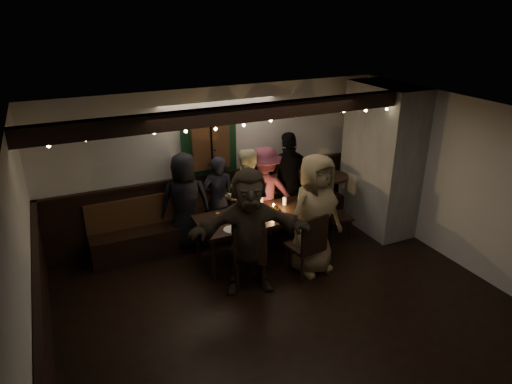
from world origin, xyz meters
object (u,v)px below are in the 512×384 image
person_a (185,202)px  high_top (330,194)px  person_g (315,215)px  person_d (264,192)px  person_e (289,182)px  chair_end (334,213)px  chair_near_right (309,243)px  chair_near_left (251,253)px  dining_table (261,218)px  person_b (218,200)px  person_c (246,196)px  person_f (249,231)px

person_a → high_top: bearing=-172.7°
person_a → person_g: person_g is taller
person_d → person_e: bearing=-163.4°
chair_end → person_e: (-0.49, 0.74, 0.39)m
chair_near_right → person_e: 1.68m
chair_near_left → high_top: size_ratio=1.02×
dining_table → chair_end: 1.38m
chair_near_left → high_top: 2.44m
person_a → person_b: person_a is taller
person_d → person_g: 1.40m
chair_near_right → chair_end: 1.31m
chair_near_right → chair_end: size_ratio=1.13×
chair_end → person_c: bearing=153.8°
chair_near_left → person_d: bearing=57.6°
person_b → high_top: bearing=179.6°
chair_near_right → person_a: 2.15m
dining_table → chair_near_left: size_ratio=2.04×
chair_end → high_top: bearing=64.9°
chair_near_left → person_f: person_f is taller
dining_table → person_e: size_ratio=1.14×
chair_near_left → person_g: person_g is taller
person_a → person_e: bearing=-167.7°
person_d → high_top: bearing=-177.1°
person_e → high_top: bearing=170.0°
person_a → person_g: (1.55, -1.48, 0.11)m
person_b → person_d: bearing=-178.4°
chair_end → chair_near_left: bearing=-159.2°
person_a → person_g: 2.14m
chair_near_left → person_e: 2.05m
person_a → chair_near_right: bearing=144.3°
dining_table → person_g: size_ratio=1.10×
chair_end → person_c: 1.54m
person_e → person_f: person_f is taller
high_top → chair_near_right: bearing=-132.9°
dining_table → person_e: 1.15m
chair_near_right → person_f: size_ratio=0.56×
person_b → person_e: bearing=-174.5°
person_b → person_f: 1.54m
high_top → person_e: person_e is taller
chair_near_left → person_a: person_a is taller
person_c → high_top: bearing=163.4°
person_f → person_e: bearing=62.4°
person_g → person_a: bearing=127.7°
dining_table → person_d: person_d is taller
person_c → person_f: 1.50m
chair_near_left → person_d: person_d is taller
chair_end → person_d: 1.25m
chair_near_right → person_e: (0.51, 1.57, 0.32)m
person_b → person_d: person_d is taller
chair_end → person_g: size_ratio=0.49×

